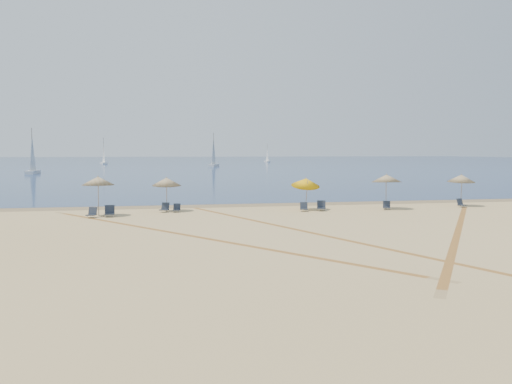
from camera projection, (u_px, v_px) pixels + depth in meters
ground at (367, 266)px, 20.75m from camera, size 160.00×160.00×0.00m
ocean at (158, 161)px, 240.50m from camera, size 500.00×500.00×0.00m
wet_sand at (246, 205)px, 44.19m from camera, size 500.00×500.00×0.00m
umbrella_1 at (98, 181)px, 36.59m from camera, size 2.09×2.09×2.62m
umbrella_2 at (166, 182)px, 39.47m from camera, size 2.01×2.05×2.43m
umbrella_3 at (306, 182)px, 40.42m from camera, size 2.04×2.12×2.51m
umbrella_4 at (386, 178)px, 41.05m from camera, size 2.20×2.21×2.57m
umbrella_5 at (461, 178)px, 43.22m from camera, size 2.07×2.10×2.47m
chair_1 at (92, 213)px, 35.78m from camera, size 0.72×0.78×0.66m
chair_2 at (110, 212)px, 36.20m from camera, size 0.63×0.73×0.74m
chair_3 at (165, 208)px, 38.99m from camera, size 0.76×0.80×0.66m
chair_4 at (177, 208)px, 38.98m from camera, size 0.60×0.66×0.59m
chair_5 at (304, 207)px, 39.57m from camera, size 0.66×0.72×0.63m
chair_6 at (321, 206)px, 39.87m from camera, size 0.76×0.83×0.72m
chair_7 at (387, 206)px, 40.69m from camera, size 0.71×0.76×0.62m
chair_8 at (461, 203)px, 42.50m from camera, size 0.69×0.75×0.64m
sailboat_0 at (267, 157)px, 215.18m from camera, size 1.34×4.75×7.03m
sailboat_1 at (104, 156)px, 184.30m from camera, size 2.72×5.96×8.60m
sailboat_2 at (214, 156)px, 154.72m from camera, size 3.77×6.38×9.28m
sailboat_3 at (33, 160)px, 104.77m from camera, size 1.89×5.80×8.49m
tire_tracks at (315, 232)px, 29.44m from camera, size 53.38×41.37×0.00m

